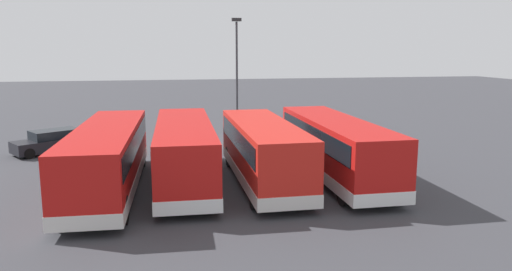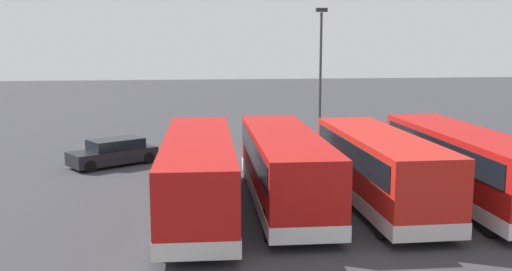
{
  "view_description": "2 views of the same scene",
  "coord_description": "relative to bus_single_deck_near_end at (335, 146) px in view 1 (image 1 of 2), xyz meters",
  "views": [
    {
      "loc": [
        2.85,
        31.93,
        6.4
      ],
      "look_at": [
        -2.61,
        3.7,
        1.19
      ],
      "focal_mm": 33.76,
      "sensor_mm": 36.0,
      "label": 1
    },
    {
      "loc": [
        5.87,
        31.47,
        6.54
      ],
      "look_at": [
        2.22,
        2.27,
        1.73
      ],
      "focal_mm": 40.23,
      "sensor_mm": 36.0,
      "label": 2
    }
  ],
  "objects": [
    {
      "name": "bus_single_deck_near_end",
      "position": [
        0.0,
        0.0,
        0.0
      ],
      "size": [
        2.65,
        11.38,
        2.95
      ],
      "color": "#B71411",
      "rests_on": "ground"
    },
    {
      "name": "bus_single_deck_third",
      "position": [
        7.42,
        -0.39,
        -0.0
      ],
      "size": [
        2.87,
        11.23,
        2.95
      ],
      "color": "#B71411",
      "rests_on": "ground"
    },
    {
      "name": "bus_single_deck_second",
      "position": [
        3.73,
        0.31,
        -0.0
      ],
      "size": [
        2.62,
        10.27,
        2.95
      ],
      "color": "red",
      "rests_on": "ground"
    },
    {
      "name": "bus_single_deck_fourth",
      "position": [
        10.87,
        0.21,
        0.0
      ],
      "size": [
        3.02,
        11.95,
        2.95
      ],
      "color": "#B71411",
      "rests_on": "ground"
    },
    {
      "name": "lamp_post_tall",
      "position": [
        2.89,
        -13.34,
        3.37
      ],
      "size": [
        0.7,
        0.3,
        8.6
      ],
      "color": "#38383D",
      "rests_on": "ground"
    },
    {
      "name": "car_small_green",
      "position": [
        15.17,
        -8.99,
        -0.92
      ],
      "size": [
        4.8,
        3.99,
        1.43
      ],
      "color": "black",
      "rests_on": "ground"
    },
    {
      "name": "car_hatchback_silver",
      "position": [
        -3.43,
        -9.64,
        -0.92
      ],
      "size": [
        4.28,
        2.87,
        1.43
      ],
      "color": "#A5D14C",
      "rests_on": "ground"
    },
    {
      "name": "ground_plane",
      "position": [
        5.47,
        -9.67,
        -1.62
      ],
      "size": [
        140.0,
        140.0,
        0.0
      ],
      "primitive_type": "plane",
      "color": "#38383D"
    }
  ]
}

